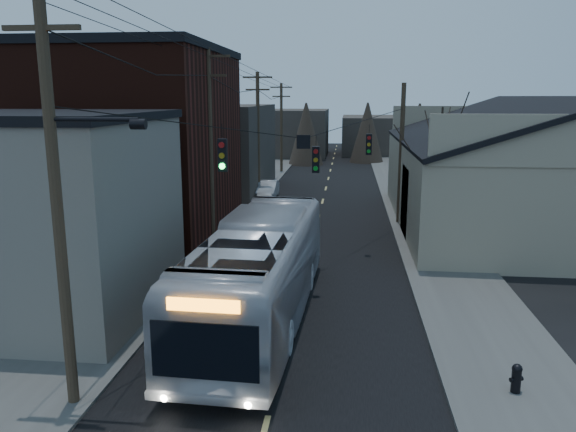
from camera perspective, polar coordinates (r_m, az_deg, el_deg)
road_surface at (r=40.13m, az=3.40°, el=0.98°), size 9.00×110.00×0.02m
sidewalk_left at (r=40.93m, az=-5.72°, el=1.23°), size 4.00×110.00×0.12m
sidewalk_right at (r=40.35m, az=12.66°, el=0.84°), size 4.00×110.00×0.12m
building_clapboard at (r=21.70m, az=-23.92°, el=-0.18°), size 8.00×8.00×7.00m
building_brick at (r=31.74m, az=-15.88°, el=6.71°), size 10.00×12.00×10.00m
building_left_far at (r=46.92m, az=-7.93°, el=6.80°), size 9.00×14.00×7.00m
warehouse at (r=36.46m, az=23.94°, el=3.12°), size 16.16×20.60×7.73m
building_far_left at (r=74.90m, az=0.11°, el=8.46°), size 10.00×12.00×6.00m
building_far_right at (r=79.68m, az=9.92°, el=8.14°), size 12.00×14.00×5.00m
bare_tree at (r=30.00m, az=15.07°, el=3.77°), size 0.40×0.40×7.20m
utility_lines at (r=33.96m, az=-2.28°, el=7.40°), size 11.24×45.28×10.50m
bus at (r=19.45m, az=-2.97°, el=-5.65°), size 3.59×13.05×3.60m
parked_car at (r=43.45m, az=-2.07°, el=2.72°), size 1.45×4.01×1.32m
fire_hydrant at (r=16.35m, az=22.19°, el=-14.92°), size 0.38×0.27×0.79m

